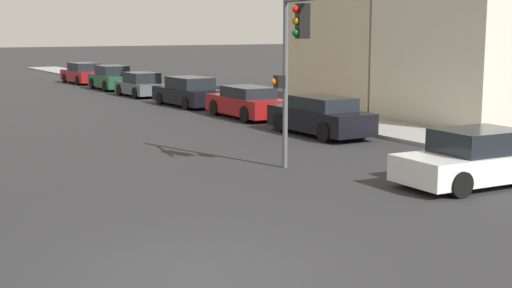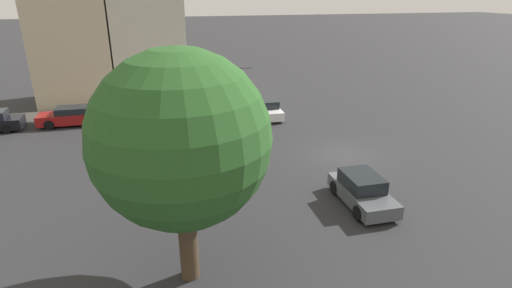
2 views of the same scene
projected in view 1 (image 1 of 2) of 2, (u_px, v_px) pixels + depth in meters
The scene contains 10 objects.
ground_plane at pixel (195, 274), 11.37m from camera, with size 300.00×300.00×0.00m, color #28282B.
sidewalk_strip at pixel (160, 89), 45.91m from camera, with size 2.91×60.00×0.13m.
traffic_signal at pixel (292, 49), 19.01m from camera, with size 0.56×2.46×5.11m.
crossing_car_1 at pixel (474, 159), 17.69m from camera, with size 4.01×2.03×1.41m.
parked_car_0 at pixel (320, 117), 26.03m from camera, with size 1.86×4.67×1.44m.
parked_car_1 at pixel (246, 103), 31.14m from camera, with size 1.95×4.79×1.40m.
parked_car_2 at pixel (189, 92), 35.97m from camera, with size 2.04×4.84×1.49m.
parked_car_3 at pixel (141, 85), 41.20m from camera, with size 1.90×4.05×1.40m.
parked_car_4 at pixel (112, 78), 45.81m from camera, with size 2.02×4.59×1.56m.
parked_car_5 at pixel (83, 74), 51.12m from camera, with size 2.06×4.84×1.49m.
Camera 1 is at (-4.72, -9.87, 3.86)m, focal length 50.00 mm.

